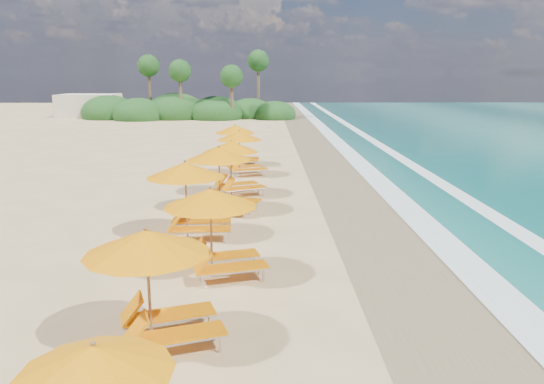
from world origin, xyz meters
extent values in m
plane|color=#D2B57B|center=(0.00, 0.00, 0.00)|extent=(160.00, 160.00, 0.00)
cube|color=#8E7B55|center=(4.00, 0.00, 0.01)|extent=(4.00, 160.00, 0.01)
cube|color=white|center=(5.50, 0.00, 0.03)|extent=(1.20, 160.00, 0.01)
cube|color=white|center=(8.50, 0.00, 0.02)|extent=(0.80, 160.00, 0.01)
cone|color=orange|center=(-2.43, -12.32, 1.82)|extent=(2.56, 2.56, 0.40)
sphere|color=olive|center=(-2.43, -12.32, 2.04)|extent=(0.07, 0.07, 0.07)
cylinder|color=olive|center=(-2.54, -8.69, 1.19)|extent=(0.06, 0.06, 2.39)
cone|color=orange|center=(-2.54, -8.69, 2.19)|extent=(3.11, 3.11, 0.48)
sphere|color=olive|center=(-2.54, -8.69, 2.45)|extent=(0.09, 0.09, 0.09)
cylinder|color=olive|center=(-1.68, -5.03, 1.20)|extent=(0.06, 0.06, 2.40)
cone|color=orange|center=(-1.68, -5.03, 2.19)|extent=(3.04, 3.04, 0.48)
sphere|color=olive|center=(-1.68, -5.03, 2.46)|extent=(0.09, 0.09, 0.09)
cylinder|color=olive|center=(-2.85, -1.44, 1.25)|extent=(0.06, 0.06, 2.49)
cone|color=orange|center=(-2.85, -1.44, 2.28)|extent=(2.70, 2.70, 0.50)
sphere|color=olive|center=(-2.85, -1.44, 2.56)|extent=(0.09, 0.09, 0.09)
cylinder|color=olive|center=(-2.03, 1.86, 1.26)|extent=(0.06, 0.06, 2.52)
cone|color=orange|center=(-2.03, 1.86, 2.31)|extent=(3.27, 3.27, 0.51)
sphere|color=olive|center=(-2.03, 1.86, 2.59)|extent=(0.09, 0.09, 0.09)
cylinder|color=olive|center=(-1.75, 4.69, 1.20)|extent=(0.06, 0.06, 2.40)
cone|color=orange|center=(-1.75, 4.69, 2.19)|extent=(3.25, 3.25, 0.48)
sphere|color=olive|center=(-1.75, 4.69, 2.46)|extent=(0.09, 0.09, 0.09)
cylinder|color=olive|center=(-1.59, 9.37, 1.17)|extent=(0.06, 0.06, 2.33)
cone|color=orange|center=(-1.59, 9.37, 2.14)|extent=(3.01, 3.01, 0.47)
sphere|color=olive|center=(-1.59, 9.37, 2.40)|extent=(0.08, 0.08, 0.08)
cylinder|color=olive|center=(-1.98, 12.55, 1.17)|extent=(0.06, 0.06, 2.35)
cone|color=orange|center=(-1.98, 12.55, 2.15)|extent=(2.50, 2.50, 0.47)
sphere|color=olive|center=(-1.98, 12.55, 2.41)|extent=(0.08, 0.08, 0.08)
ellipsoid|color=#163D14|center=(-6.00, 45.00, 0.62)|extent=(6.40, 6.40, 4.16)
ellipsoid|color=#163D14|center=(-11.00, 46.00, 0.70)|extent=(7.20, 7.20, 4.68)
ellipsoid|color=#163D14|center=(-15.00, 44.00, 0.58)|extent=(6.00, 6.00, 3.90)
ellipsoid|color=#163D14|center=(-2.00, 47.00, 0.55)|extent=(5.60, 5.60, 3.64)
ellipsoid|color=#163D14|center=(-19.00, 46.00, 0.64)|extent=(6.60, 6.60, 4.29)
ellipsoid|color=#163D14|center=(1.00, 45.00, 0.49)|extent=(5.00, 5.00, 3.25)
cylinder|color=brown|center=(-4.00, 43.00, 2.50)|extent=(0.36, 0.36, 5.00)
sphere|color=#163D14|center=(-4.00, 43.00, 5.00)|extent=(2.60, 2.60, 2.60)
cylinder|color=brown|center=(-10.00, 44.00, 2.80)|extent=(0.36, 0.36, 5.60)
sphere|color=#163D14|center=(-10.00, 44.00, 5.60)|extent=(2.60, 2.60, 2.60)
cylinder|color=brown|center=(-14.00, 46.00, 3.10)|extent=(0.36, 0.36, 6.20)
sphere|color=#163D14|center=(-14.00, 46.00, 6.20)|extent=(2.60, 2.60, 2.60)
cylinder|color=brown|center=(-1.00, 47.00, 3.40)|extent=(0.36, 0.36, 6.80)
sphere|color=#163D14|center=(-1.00, 47.00, 6.80)|extent=(2.60, 2.60, 2.60)
cube|color=beige|center=(-22.00, 48.00, 1.40)|extent=(7.00, 5.00, 2.80)
camera|label=1|loc=(-0.26, -18.40, 5.36)|focal=34.85mm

